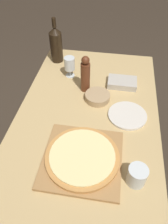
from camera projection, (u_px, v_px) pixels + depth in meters
ground_plane at (86, 178)px, 1.79m from camera, size 12.00×12.00×0.00m
dining_table at (87, 127)px, 1.33m from camera, size 0.82×1.42×0.74m
cutting_board at (82, 159)px, 1.05m from camera, size 0.37×0.37×0.02m
pizza at (82, 156)px, 1.03m from camera, size 0.35×0.35×0.02m
wine_bottle at (56, 44)px, 1.57m from camera, size 0.09×0.09×0.32m
pepper_mill at (85, 75)px, 1.34m from camera, size 0.06×0.06×0.24m
wine_glass at (70, 64)px, 1.46m from camera, size 0.07×0.07×0.14m
small_bowl at (97, 97)px, 1.34m from camera, size 0.15×0.15×0.04m
drinking_tumbler at (137, 176)px, 0.94m from camera, size 0.09×0.09×0.10m
dinner_plate at (127, 115)px, 1.25m from camera, size 0.22×0.22×0.01m
food_container at (122, 83)px, 1.44m from camera, size 0.19×0.12×0.04m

